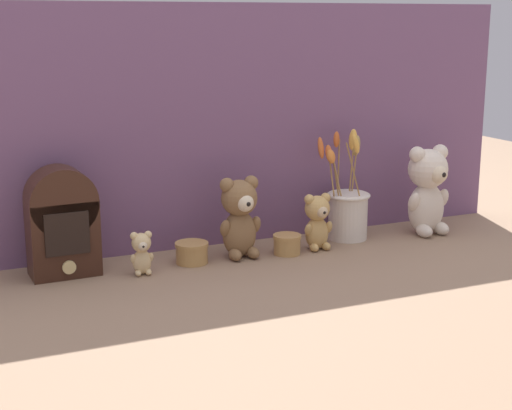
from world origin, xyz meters
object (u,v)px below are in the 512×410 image
object	(u,v)px
teddy_bear_tiny	(142,252)
vintage_radio	(62,221)
teddy_bear_small	(317,220)
flower_vase	(347,209)
decorative_tin_tall	(192,253)
decorative_tin_short	(287,244)
teddy_bear_medium	(240,216)
teddy_bear_large	(428,188)

from	to	relation	value
teddy_bear_tiny	vintage_radio	distance (m)	0.21
teddy_bear_small	flower_vase	world-z (taller)	flower_vase
teddy_bear_tiny	decorative_tin_tall	bearing A→B (deg)	14.43
decorative_tin_tall	teddy_bear_tiny	bearing A→B (deg)	-165.57
teddy_bear_small	vintage_radio	distance (m)	0.68
teddy_bear_tiny	decorative_tin_short	size ratio (longest dim) A/B	1.43
teddy_bear_small	teddy_bear_medium	bearing A→B (deg)	175.22
teddy_bear_tiny	teddy_bear_large	bearing A→B (deg)	2.06
teddy_bear_medium	teddy_bear_small	world-z (taller)	teddy_bear_medium
teddy_bear_large	decorative_tin_short	size ratio (longest dim) A/B	3.43
teddy_bear_large	teddy_bear_medium	bearing A→B (deg)	179.51
teddy_bear_small	decorative_tin_tall	world-z (taller)	teddy_bear_small
teddy_bear_medium	decorative_tin_tall	bearing A→B (deg)	179.85
decorative_tin_short	teddy_bear_large	bearing A→B (deg)	2.39
vintage_radio	decorative_tin_tall	distance (m)	0.34
decorative_tin_short	decorative_tin_tall	bearing A→B (deg)	174.58
teddy_bear_large	decorative_tin_short	xyz separation A→B (m)	(-0.46, -0.02, -0.11)
teddy_bear_small	teddy_bear_tiny	world-z (taller)	teddy_bear_small
teddy_bear_medium	teddy_bear_tiny	xyz separation A→B (m)	(-0.28, -0.04, -0.06)
decorative_tin_tall	flower_vase	bearing A→B (deg)	4.82
decorative_tin_short	teddy_bear_small	bearing A→B (deg)	3.55
teddy_bear_small	flower_vase	bearing A→B (deg)	24.94
teddy_bear_medium	teddy_bear_small	distance (m)	0.22
flower_vase	decorative_tin_tall	world-z (taller)	flower_vase
teddy_bear_large	teddy_bear_small	distance (m)	0.37
flower_vase	decorative_tin_tall	size ratio (longest dim) A/B	3.61
flower_vase	decorative_tin_tall	distance (m)	0.49
teddy_bear_large	decorative_tin_tall	world-z (taller)	teddy_bear_large
flower_vase	vintage_radio	distance (m)	0.80
decorative_tin_tall	teddy_bear_small	bearing A→B (deg)	-3.03
vintage_radio	decorative_tin_short	world-z (taller)	vintage_radio
vintage_radio	teddy_bear_tiny	bearing A→B (deg)	-22.56
teddy_bear_large	vintage_radio	distance (m)	1.04
teddy_bear_large	decorative_tin_short	distance (m)	0.48
teddy_bear_tiny	flower_vase	world-z (taller)	flower_vase
teddy_bear_small	teddy_bear_large	bearing A→B (deg)	2.09
decorative_tin_short	teddy_bear_tiny	bearing A→B (deg)	-178.32
teddy_bear_large	vintage_radio	world-z (taller)	vintage_radio
teddy_bear_small	decorative_tin_tall	bearing A→B (deg)	176.97
teddy_bear_large	teddy_bear_small	size ratio (longest dim) A/B	1.68
vintage_radio	decorative_tin_tall	xyz separation A→B (m)	(0.32, -0.04, -0.11)
flower_vase	vintage_radio	size ratio (longest dim) A/B	1.16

